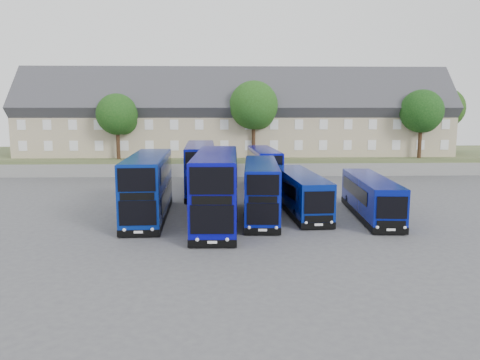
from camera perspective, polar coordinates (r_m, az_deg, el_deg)
name	(u,v)px	position (r m, az deg, el deg)	size (l,w,h in m)	color
ground	(247,228)	(31.47, 0.88, -5.82)	(120.00, 120.00, 0.00)	#4A4A4F
retaining_wall	(237,170)	(54.91, -0.34, 1.22)	(70.00, 0.40, 1.50)	slate
earth_bank	(235,159)	(64.81, -0.59, 2.59)	(80.00, 20.00, 2.00)	#485A32
terrace_row	(236,119)	(60.46, -0.50, 7.47)	(54.00, 10.40, 11.20)	tan
dd_front_left	(148,188)	(34.58, -11.11, -0.91)	(3.07, 11.46, 4.51)	navy
dd_front_mid	(216,189)	(32.22, -2.91, -1.14)	(3.09, 12.30, 4.86)	#070892
dd_front_right	(261,191)	(33.90, 2.59, -1.36)	(2.90, 10.25, 4.03)	#071392
dd_rear_left	(200,169)	(44.25, -4.85, 1.32)	(3.05, 11.54, 4.55)	#060C7D
dd_rear_right	(264,169)	(46.50, 2.93, 1.31)	(2.85, 9.97, 3.91)	#080B97
coach_east_a	(300,193)	(36.02, 7.38, -1.63)	(2.98, 11.17, 3.02)	navy
coach_east_b	(371,198)	(35.61, 15.63, -2.09)	(2.89, 10.75, 2.91)	#071383
tree_west	(119,116)	(56.89, -14.59, 7.57)	(4.80, 4.80, 7.65)	#382314
tree_mid	(255,107)	(56.15, 1.83, 8.87)	(5.76, 5.76, 9.18)	#382314
tree_east	(422,113)	(60.36, 21.34, 7.63)	(5.12, 5.12, 8.16)	#382314
tree_far	(445,110)	(69.20, 23.68, 7.84)	(5.44, 5.44, 8.67)	#382314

